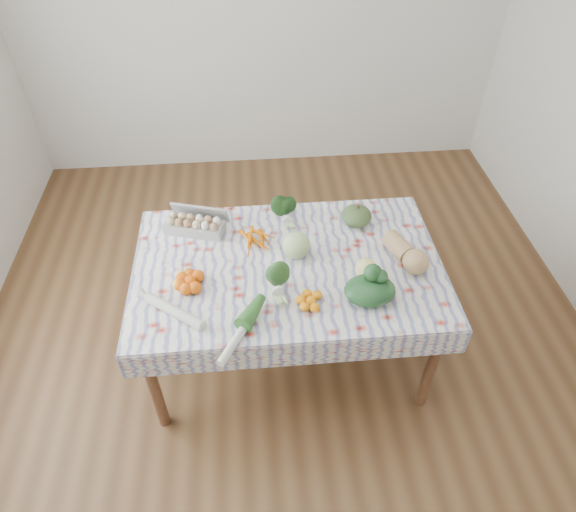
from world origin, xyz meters
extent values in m
plane|color=#53341C|center=(0.00, 0.00, 0.00)|extent=(4.50, 4.50, 0.00)
cube|color=silver|center=(0.00, 2.25, 1.40)|extent=(4.00, 0.04, 2.80)
cube|color=brown|center=(0.00, 0.00, 0.73)|extent=(1.60, 1.00, 0.04)
cylinder|color=brown|center=(-0.74, -0.44, 0.35)|extent=(0.06, 0.06, 0.71)
cylinder|color=brown|center=(0.74, -0.44, 0.35)|extent=(0.06, 0.06, 0.71)
cylinder|color=brown|center=(-0.74, 0.44, 0.35)|extent=(0.06, 0.06, 0.71)
cylinder|color=brown|center=(0.74, 0.44, 0.35)|extent=(0.06, 0.06, 0.71)
cube|color=white|center=(0.00, 0.00, 0.76)|extent=(1.66, 1.06, 0.01)
cube|color=#9C9C98|center=(-0.51, 0.31, 0.81)|extent=(0.36, 0.23, 0.09)
cube|color=#E56700|center=(-0.17, 0.16, 0.78)|extent=(0.25, 0.24, 0.04)
ellipsoid|color=#183814|center=(0.01, 0.37, 0.83)|extent=(0.19, 0.18, 0.13)
ellipsoid|color=#425A2D|center=(0.43, 0.31, 0.82)|extent=(0.18, 0.18, 0.11)
sphere|color=#A6CA7E|center=(0.05, 0.06, 0.84)|extent=(0.19, 0.19, 0.15)
ellipsoid|color=tan|center=(0.63, -0.03, 0.83)|extent=(0.24, 0.33, 0.14)
cube|color=#EE5C09|center=(-0.51, -0.12, 0.80)|extent=(0.23, 0.23, 0.07)
ellipsoid|color=#274F1D|center=(-0.08, -0.18, 0.82)|extent=(0.19, 0.19, 0.12)
cube|color=orange|center=(0.09, -0.30, 0.79)|extent=(0.21, 0.21, 0.05)
sphere|color=#E8E17D|center=(0.39, -0.14, 0.82)|extent=(0.12, 0.12, 0.12)
ellipsoid|color=#17381A|center=(0.38, -0.28, 0.82)|extent=(0.31, 0.28, 0.11)
cylinder|color=beige|center=(-0.58, -0.31, 0.79)|extent=(0.32, 0.26, 0.05)
cylinder|color=silver|center=(-0.26, -0.45, 0.78)|extent=(0.24, 0.37, 0.04)
camera|label=1|loc=(-0.18, -1.98, 2.68)|focal=32.00mm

